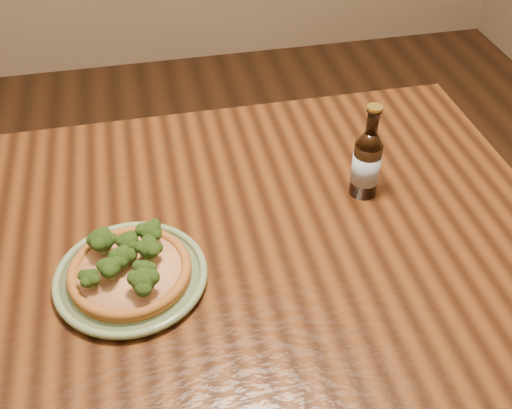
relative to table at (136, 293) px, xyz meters
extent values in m
cube|color=#49260F|center=(0.00, 0.00, 0.07)|extent=(1.60, 0.90, 0.04)
cylinder|color=#49260F|center=(0.73, 0.38, -0.30)|extent=(0.07, 0.07, 0.71)
cylinder|color=#687E56|center=(0.00, -0.05, 0.10)|extent=(0.24, 0.24, 0.01)
torus|color=#687E56|center=(0.00, -0.05, 0.11)|extent=(0.26, 0.26, 0.01)
torus|color=#687E56|center=(0.00, -0.05, 0.10)|extent=(0.21, 0.21, 0.01)
cylinder|color=#915920|center=(0.00, -0.05, 0.11)|extent=(0.21, 0.21, 0.01)
torus|color=#915920|center=(0.00, -0.05, 0.12)|extent=(0.21, 0.21, 0.02)
cylinder|color=#DCC386|center=(0.00, -0.05, 0.12)|extent=(0.17, 0.17, 0.01)
sphere|color=#355A1C|center=(-0.04, 0.00, 0.15)|extent=(0.05, 0.05, 0.04)
sphere|color=#355A1C|center=(-0.03, -0.07, 0.15)|extent=(0.05, 0.05, 0.04)
sphere|color=#355A1C|center=(0.03, -0.08, 0.14)|extent=(0.04, 0.04, 0.03)
sphere|color=#355A1C|center=(0.01, -0.01, 0.15)|extent=(0.05, 0.05, 0.03)
sphere|color=#355A1C|center=(-0.06, -0.08, 0.14)|extent=(0.04, 0.04, 0.03)
sphere|color=#355A1C|center=(0.00, -0.04, 0.15)|extent=(0.04, 0.04, 0.03)
sphere|color=#355A1C|center=(0.05, 0.00, 0.15)|extent=(0.05, 0.05, 0.04)
sphere|color=#355A1C|center=(0.04, -0.04, 0.15)|extent=(0.05, 0.05, 0.04)
sphere|color=#355A1C|center=(0.03, -0.11, 0.15)|extent=(0.05, 0.05, 0.04)
cylinder|color=black|center=(0.47, 0.09, 0.15)|extent=(0.05, 0.05, 0.12)
cone|color=black|center=(0.47, 0.09, 0.22)|extent=(0.05, 0.05, 0.03)
cylinder|color=black|center=(0.47, 0.09, 0.26)|extent=(0.02, 0.02, 0.05)
torus|color=black|center=(0.47, 0.09, 0.28)|extent=(0.03, 0.03, 0.00)
cylinder|color=#A58C33|center=(0.47, 0.09, 0.29)|extent=(0.03, 0.03, 0.01)
cylinder|color=#A0AEC1|center=(0.47, 0.09, 0.16)|extent=(0.06, 0.06, 0.06)
camera|label=1|loc=(0.07, -0.76, 0.87)|focal=42.00mm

